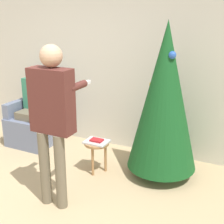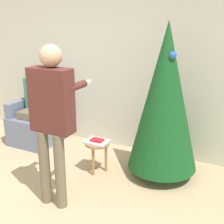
{
  "view_description": "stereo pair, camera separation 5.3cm",
  "coord_description": "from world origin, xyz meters",
  "px_view_note": "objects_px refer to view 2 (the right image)",
  "views": [
    {
      "loc": [
        2.2,
        -2.09,
        2.12
      ],
      "look_at": [
        0.68,
        0.99,
        1.0
      ],
      "focal_mm": 50.0,
      "sensor_mm": 36.0,
      "label": 1
    },
    {
      "loc": [
        2.24,
        -2.07,
        2.12
      ],
      "look_at": [
        0.68,
        0.99,
        1.0
      ],
      "focal_mm": 50.0,
      "sensor_mm": 36.0,
      "label": 2
    }
  ],
  "objects_px": {
    "christmas_tree": "(165,98)",
    "person_seated": "(34,102)",
    "side_stool": "(97,148)",
    "armchair": "(37,121)",
    "person_standing": "(52,112)"
  },
  "relations": [
    {
      "from": "christmas_tree",
      "to": "person_standing",
      "type": "relative_size",
      "value": 1.12
    },
    {
      "from": "christmas_tree",
      "to": "person_standing",
      "type": "xyz_separation_m",
      "value": [
        -0.88,
        -1.15,
        0.02
      ]
    },
    {
      "from": "person_standing",
      "to": "side_stool",
      "type": "bearing_deg",
      "value": 85.31
    },
    {
      "from": "christmas_tree",
      "to": "person_seated",
      "type": "distance_m",
      "value": 2.25
    },
    {
      "from": "christmas_tree",
      "to": "side_stool",
      "type": "xyz_separation_m",
      "value": [
        -0.81,
        -0.32,
        -0.73
      ]
    },
    {
      "from": "armchair",
      "to": "person_seated",
      "type": "height_order",
      "value": "person_seated"
    },
    {
      "from": "christmas_tree",
      "to": "person_seated",
      "type": "height_order",
      "value": "christmas_tree"
    },
    {
      "from": "person_seated",
      "to": "side_stool",
      "type": "xyz_separation_m",
      "value": [
        1.41,
        -0.41,
        -0.36
      ]
    },
    {
      "from": "christmas_tree",
      "to": "person_seated",
      "type": "xyz_separation_m",
      "value": [
        -2.22,
        0.09,
        -0.37
      ]
    },
    {
      "from": "christmas_tree",
      "to": "armchair",
      "type": "relative_size",
      "value": 1.97
    },
    {
      "from": "side_stool",
      "to": "person_standing",
      "type": "bearing_deg",
      "value": -94.69
    },
    {
      "from": "armchair",
      "to": "person_standing",
      "type": "distance_m",
      "value": 1.99
    },
    {
      "from": "side_stool",
      "to": "christmas_tree",
      "type": "bearing_deg",
      "value": 21.32
    },
    {
      "from": "armchair",
      "to": "person_seated",
      "type": "relative_size",
      "value": 0.8
    },
    {
      "from": "person_seated",
      "to": "armchair",
      "type": "bearing_deg",
      "value": 90.0
    }
  ]
}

